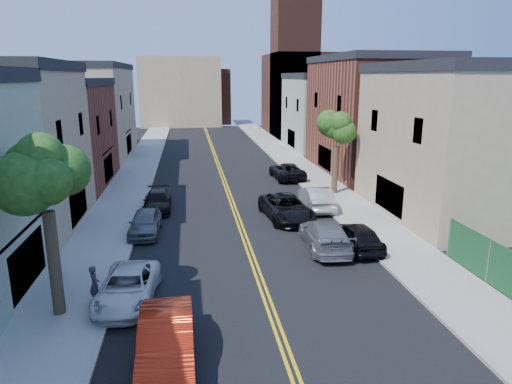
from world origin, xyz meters
name	(u,v)px	position (x,y,z in m)	size (l,w,h in m)	color
sidewalk_left	(135,173)	(-7.90, 40.00, 0.07)	(3.20, 100.00, 0.15)	gray
sidewalk_right	(302,168)	(7.90, 40.00, 0.07)	(3.20, 100.00, 0.15)	gray
curb_left	(154,172)	(-6.15, 40.00, 0.07)	(0.30, 100.00, 0.15)	gray
curb_right	(284,169)	(6.15, 40.00, 0.07)	(0.30, 100.00, 0.15)	gray
bldg_left_brick	(48,137)	(-14.00, 36.00, 4.00)	(9.00, 12.00, 8.00)	brown
bldg_left_tan_far	(85,114)	(-14.00, 50.00, 4.75)	(9.00, 16.00, 9.50)	#998466
bldg_right_tan	(460,146)	(14.00, 24.00, 4.50)	(9.00, 12.00, 9.00)	#998466
bldg_right_brick	(373,118)	(14.00, 38.00, 5.00)	(9.00, 14.00, 10.00)	brown
bldg_right_palegrn	(328,114)	(14.00, 52.00, 4.25)	(9.00, 12.00, 8.50)	gray
church	(314,86)	(16.33, 67.07, 7.24)	(16.20, 14.20, 22.60)	#4C2319
backdrop_left	(181,92)	(-4.00, 82.00, 6.00)	(14.00, 8.00, 12.00)	#998466
backdrop_center	(203,97)	(0.00, 86.00, 5.00)	(10.00, 8.00, 10.00)	brown
tree_left_mid	(41,141)	(-7.88, 14.01, 6.58)	(5.20, 5.20, 9.29)	#312418
tree_right_far	(337,118)	(7.92, 30.01, 5.76)	(4.40, 4.40, 8.03)	#312418
red_sedan	(166,342)	(-3.80, 10.40, 0.78)	(1.66, 4.76, 1.57)	red
white_pickup	(128,287)	(-5.50, 14.76, 0.64)	(2.12, 4.60, 1.28)	silver
grey_car_left	(145,223)	(-5.50, 22.90, 0.70)	(1.64, 4.08, 1.39)	#56585D
black_car_left	(157,201)	(-5.12, 27.63, 0.64)	(1.79, 4.39, 1.27)	black
grey_car_right	(325,235)	(3.94, 19.26, 0.75)	(2.09, 5.14, 1.49)	slate
black_car_right	(356,236)	(5.50, 18.95, 0.72)	(1.70, 4.22, 1.44)	black
silver_car_right	(317,198)	(5.50, 26.41, 0.77)	(1.63, 4.68, 1.54)	#A5A8AD
dark_car_right_far	(287,171)	(5.50, 35.84, 0.71)	(2.35, 5.10, 1.42)	black
black_suv_lane	(286,208)	(3.00, 24.49, 0.75)	(2.50, 5.43, 1.51)	black
pedestrian_left	(95,285)	(-6.70, 14.59, 0.92)	(0.56, 0.37, 1.54)	#292830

